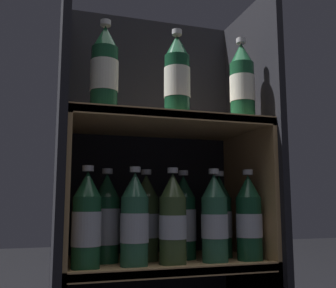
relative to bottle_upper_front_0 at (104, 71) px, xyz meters
name	(u,v)px	position (x,y,z in m)	size (l,w,h in m)	color
fridge_back_wall	(149,172)	(0.19, 0.26, -0.24)	(0.59, 0.02, 1.04)	black
fridge_side_left	(59,165)	(-0.10, 0.09, -0.24)	(0.02, 0.36, 1.04)	black
fridge_side_right	(253,170)	(0.47, 0.09, -0.24)	(0.02, 0.36, 1.04)	black
shelf_lower	(164,281)	(0.19, 0.08, -0.55)	(0.55, 0.32, 0.27)	tan
shelf_upper	(164,191)	(0.19, 0.08, -0.31)	(0.55, 0.32, 0.66)	tan
bottle_upper_front_0	(104,71)	(0.00, 0.00, 0.00)	(0.07, 0.07, 0.25)	#194C2D
bottle_upper_front_1	(177,78)	(0.20, 0.00, 0.00)	(0.07, 0.07, 0.25)	#144228
bottle_upper_front_2	(242,84)	(0.40, 0.00, 0.00)	(0.07, 0.07, 0.25)	#194C2D
bottle_lower_front_0	(87,222)	(-0.03, 0.00, -0.39)	(0.07, 0.07, 0.25)	#194C2D
bottle_lower_front_1	(135,221)	(0.08, 0.00, -0.39)	(0.07, 0.07, 0.25)	#285B42
bottle_lower_front_2	(172,220)	(0.18, 0.00, -0.38)	(0.07, 0.07, 0.25)	#384C28
bottle_lower_front_3	(215,220)	(0.30, 0.00, -0.39)	(0.07, 0.07, 0.25)	#285B42
bottle_lower_front_4	(249,219)	(0.41, 0.00, -0.39)	(0.07, 0.07, 0.25)	#144228
bottle_lower_back_0	(106,220)	(0.03, 0.08, -0.39)	(0.07, 0.07, 0.25)	#194C2D
bottle_lower_back_1	(146,219)	(0.13, 0.08, -0.39)	(0.07, 0.07, 0.25)	#384C28
bottle_lower_back_2	(184,219)	(0.24, 0.08, -0.39)	(0.07, 0.07, 0.25)	#144228
bottle_lower_back_3	(220,218)	(0.36, 0.08, -0.39)	(0.07, 0.07, 0.25)	#144228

